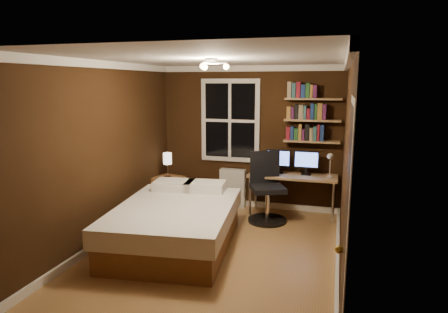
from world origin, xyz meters
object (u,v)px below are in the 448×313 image
(radiator, at_px, (233,188))
(monitor_left, at_px, (278,161))
(nightstand, at_px, (168,193))
(desk, at_px, (292,178))
(bed, at_px, (176,224))
(desk_lamp, at_px, (330,165))
(monitor_right, at_px, (306,163))
(office_chair, at_px, (267,194))
(bedside_lamp, at_px, (168,165))

(radiator, distance_m, monitor_left, 1.00)
(nightstand, bearing_deg, desk, 19.47)
(radiator, bearing_deg, nightstand, -159.28)
(radiator, relative_size, desk, 0.47)
(bed, bearing_deg, monitor_left, 51.95)
(bed, relative_size, monitor_left, 5.46)
(desk_lamp, bearing_deg, nightstand, -176.72)
(desk_lamp, bearing_deg, monitor_right, 158.72)
(monitor_right, distance_m, office_chair, 0.87)
(monitor_right, bearing_deg, nightstand, -172.60)
(nightstand, height_order, desk_lamp, desk_lamp)
(monitor_right, bearing_deg, monitor_left, 180.00)
(bed, xyz_separation_m, monitor_right, (1.59, 1.82, 0.59))
(desk, xyz_separation_m, monitor_left, (-0.26, 0.07, 0.26))
(desk, xyz_separation_m, office_chair, (-0.36, -0.40, -0.19))
(radiator, bearing_deg, monitor_left, -7.03)
(monitor_left, bearing_deg, monitor_right, 0.00)
(bedside_lamp, distance_m, monitor_left, 1.93)
(nightstand, relative_size, desk, 0.39)
(office_chair, bearing_deg, radiator, 117.35)
(monitor_left, distance_m, desk_lamp, 0.87)
(bedside_lamp, distance_m, desk_lamp, 2.76)
(desk, height_order, monitor_left, monitor_left)
(radiator, distance_m, desk, 1.13)
(nightstand, relative_size, desk_lamp, 1.29)
(nightstand, bearing_deg, office_chair, 8.09)
(monitor_right, bearing_deg, bedside_lamp, -172.60)
(bed, height_order, office_chair, office_chair)
(bed, xyz_separation_m, nightstand, (-0.78, 1.51, -0.02))
(desk_lamp, bearing_deg, radiator, 171.47)
(monitor_left, distance_m, office_chair, 0.66)
(desk_lamp, relative_size, office_chair, 0.39)
(bedside_lamp, xyz_separation_m, radiator, (1.08, 0.41, -0.44))
(nightstand, relative_size, radiator, 0.83)
(desk, bearing_deg, bed, -128.36)
(monitor_right, bearing_deg, desk, -160.95)
(bedside_lamp, relative_size, desk, 0.30)
(desk, bearing_deg, bedside_lamp, -173.79)
(bed, bearing_deg, monitor_right, 42.44)
(bedside_lamp, distance_m, monitor_right, 2.39)
(bedside_lamp, xyz_separation_m, office_chair, (1.80, -0.16, -0.35))
(office_chair, bearing_deg, monitor_left, 53.51)
(monitor_left, bearing_deg, bed, -121.72)
(bedside_lamp, bearing_deg, desk, 6.21)
(nightstand, xyz_separation_m, monitor_right, (2.37, 0.31, 0.61))
(desk, distance_m, office_chair, 0.57)
(desk, height_order, desk_lamp, desk_lamp)
(radiator, height_order, office_chair, office_chair)
(bed, height_order, monitor_left, monitor_left)
(radiator, distance_m, monitor_right, 1.41)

